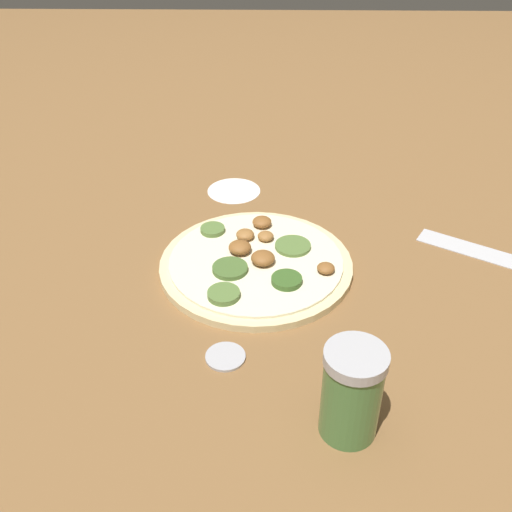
{
  "coord_description": "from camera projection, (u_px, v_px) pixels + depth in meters",
  "views": [
    {
      "loc": [
        -0.01,
        0.67,
        0.5
      ],
      "look_at": [
        0.0,
        0.0,
        0.02
      ],
      "focal_mm": 42.0,
      "sensor_mm": 36.0,
      "label": 1
    }
  ],
  "objects": [
    {
      "name": "spice_jar",
      "position": [
        352.0,
        392.0,
        0.58
      ],
      "size": [
        0.06,
        0.06,
        0.11
      ],
      "color": "#4C7F42",
      "rests_on": "ground_plane"
    },
    {
      "name": "ground_plane",
      "position": [
        256.0,
        268.0,
        0.84
      ],
      "size": [
        3.0,
        3.0,
        0.0
      ],
      "primitive_type": "plane",
      "color": "brown"
    },
    {
      "name": "loose_cap",
      "position": [
        225.0,
        356.0,
        0.69
      ],
      "size": [
        0.05,
        0.05,
        0.01
      ],
      "color": "#B2B2B7",
      "rests_on": "ground_plane"
    },
    {
      "name": "flour_patch",
      "position": [
        234.0,
        191.0,
        1.02
      ],
      "size": [
        0.09,
        0.09,
        0.0
      ],
      "color": "white",
      "rests_on": "ground_plane"
    },
    {
      "name": "pizza",
      "position": [
        256.0,
        263.0,
        0.83
      ],
      "size": [
        0.27,
        0.27,
        0.03
      ],
      "color": "beige",
      "rests_on": "ground_plane"
    }
  ]
}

